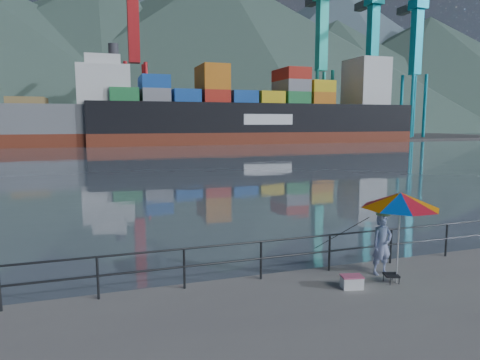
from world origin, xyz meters
name	(u,v)px	position (x,y,z in m)	size (l,w,h in m)	color
harbor_water	(107,135)	(0.00, 130.00, 0.00)	(500.00, 280.00, 0.00)	slate
far_dock	(155,139)	(10.00, 93.00, 0.00)	(200.00, 40.00, 0.40)	#514F4C
guardrail	(224,264)	(0.00, 1.70, 0.52)	(22.00, 0.06, 1.03)	#2D3033
mountains	(182,58)	(38.82, 207.75, 35.55)	(600.00, 332.80, 80.00)	#385147
port_cranes	(253,68)	(31.00, 84.00, 16.00)	(116.00, 28.00, 38.40)	#B5110A
container_stacks	(251,127)	(33.96, 93.71, 2.71)	(58.00, 8.40, 7.80)	#194CA5
fisherman	(382,245)	(4.18, 1.04, 0.80)	(0.59, 0.38, 1.61)	#364D9A
beach_umbrella	(400,200)	(4.17, 0.38, 2.12)	(2.49, 2.49, 2.32)	white
folding_stool	(391,278)	(4.04, 0.41, 0.12)	(0.43, 0.43, 0.22)	black
cooler_bag	(352,282)	(2.89, 0.43, 0.14)	(0.50, 0.33, 0.29)	white
fishing_rod	(339,264)	(3.55, 2.06, 0.00)	(0.02, 0.02, 2.22)	black
bulk_carrier	(6,122)	(-17.65, 74.42, 4.05)	(56.91, 9.85, 14.50)	maroon
container_ship	(266,113)	(30.04, 73.87, 5.79)	(66.14, 11.02, 18.10)	maroon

